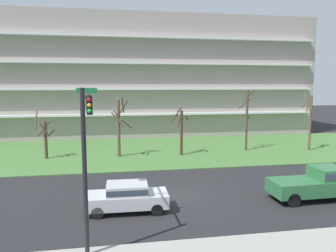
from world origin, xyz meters
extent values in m
plane|color=#232326|center=(0.00, 0.00, 0.00)|extent=(160.00, 160.00, 0.00)
cube|color=#477238|center=(0.00, 14.00, 0.04)|extent=(80.00, 16.00, 0.08)
cube|color=#9E938C|center=(0.00, 28.58, 7.95)|extent=(47.53, 13.15, 15.91)
cube|color=silver|center=(0.00, 21.55, 3.18)|extent=(45.63, 0.90, 0.24)
cube|color=silver|center=(0.00, 21.55, 6.36)|extent=(45.63, 0.90, 0.24)
cube|color=silver|center=(0.00, 21.55, 9.54)|extent=(45.63, 0.90, 0.24)
cube|color=silver|center=(0.00, 21.55, 12.73)|extent=(45.63, 0.90, 0.24)
cylinder|color=#4C3828|center=(-9.86, 11.91, 1.77)|extent=(0.29, 0.29, 3.55)
cylinder|color=#4C3828|center=(-9.36, 12.25, 2.44)|extent=(0.83, 1.11, 0.82)
cylinder|color=#4C3828|center=(-10.09, 12.45, 2.76)|extent=(1.21, 0.63, 1.46)
cylinder|color=#4C3828|center=(-9.83, 11.53, 2.80)|extent=(0.88, 0.18, 1.29)
cylinder|color=#4C3828|center=(-10.59, 11.86, 3.72)|extent=(0.24, 1.58, 1.72)
cylinder|color=brown|center=(-3.17, 11.69, 2.72)|extent=(0.30, 0.30, 5.44)
cylinder|color=brown|center=(-3.24, 11.36, 3.87)|extent=(0.80, 0.30, 1.33)
cylinder|color=brown|center=(-2.75, 12.14, 4.62)|extent=(1.07, 1.00, 1.63)
cylinder|color=brown|center=(-2.74, 11.59, 5.03)|extent=(0.35, 0.99, 1.56)
cylinder|color=brown|center=(-2.46, 11.20, 3.26)|extent=(1.13, 1.54, 1.11)
cylinder|color=brown|center=(-3.24, 11.13, 3.63)|extent=(1.24, 0.30, 1.53)
cylinder|color=#423023|center=(2.84, 11.35, 2.21)|extent=(0.29, 0.29, 4.42)
cylinder|color=#423023|center=(2.49, 11.42, 4.22)|extent=(0.28, 0.79, 0.50)
cylinder|color=#423023|center=(3.29, 11.10, 3.73)|extent=(0.63, 1.00, 0.62)
cylinder|color=#423023|center=(2.68, 11.56, 3.37)|extent=(0.59, 0.50, 1.13)
cylinder|color=#423023|center=(2.47, 11.92, 4.00)|extent=(1.30, 0.90, 1.40)
cylinder|color=#4C3828|center=(10.00, 12.43, 3.15)|extent=(0.22, 0.22, 6.31)
cylinder|color=#4C3828|center=(10.01, 13.10, 4.89)|extent=(1.41, 0.11, 1.19)
cylinder|color=#4C3828|center=(9.21, 12.37, 5.35)|extent=(0.21, 1.64, 1.01)
cylinder|color=#4C3828|center=(10.24, 12.62, 3.41)|extent=(0.51, 0.60, 0.88)
cylinder|color=#4C3828|center=(9.43, 12.54, 3.36)|extent=(0.32, 1.23, 0.88)
cylinder|color=#4C3828|center=(10.34, 12.79, 5.74)|extent=(0.85, 0.79, 1.33)
cylinder|color=brown|center=(16.56, 11.37, 2.90)|extent=(0.22, 0.22, 5.80)
cylinder|color=brown|center=(16.09, 11.53, 5.19)|extent=(0.43, 1.05, 1.67)
cylinder|color=brown|center=(16.53, 11.69, 4.89)|extent=(0.72, 0.15, 0.85)
cylinder|color=brown|center=(16.45, 12.02, 4.97)|extent=(1.37, 0.31, 1.01)
cylinder|color=brown|center=(16.23, 11.60, 4.59)|extent=(0.58, 0.77, 1.05)
cylinder|color=brown|center=(16.17, 11.23, 4.73)|extent=(0.41, 0.88, 1.27)
cube|color=#2D6B3D|center=(8.16, -2.00, 0.82)|extent=(5.44, 2.10, 0.85)
cube|color=#2D6B3D|center=(9.06, -1.98, 1.60)|extent=(1.83, 1.87, 0.70)
cube|color=#2D3847|center=(9.06, -1.98, 1.60)|extent=(1.80, 1.91, 0.38)
cylinder|color=black|center=(10.03, -1.08, 0.40)|extent=(0.80, 0.23, 0.80)
cylinder|color=black|center=(6.25, -1.14, 0.40)|extent=(0.80, 0.23, 0.80)
cylinder|color=black|center=(6.29, -2.92, 0.40)|extent=(0.80, 0.23, 0.80)
cube|color=#B7BABF|center=(-3.03, -2.00, 0.67)|extent=(4.45, 1.92, 0.70)
cube|color=#B7BABF|center=(-3.03, -2.00, 1.29)|extent=(2.24, 1.72, 0.55)
cube|color=#2D3847|center=(-3.03, -2.00, 1.29)|extent=(2.20, 1.75, 0.30)
cylinder|color=black|center=(-1.46, -1.25, 0.32)|extent=(0.65, 0.24, 0.64)
cylinder|color=black|center=(-1.51, -2.83, 0.32)|extent=(0.65, 0.24, 0.64)
cylinder|color=black|center=(-4.54, -1.17, 0.32)|extent=(0.65, 0.24, 0.64)
cylinder|color=black|center=(-4.59, -2.75, 0.32)|extent=(0.65, 0.24, 0.64)
cylinder|color=black|center=(-4.82, -6.60, 3.38)|extent=(0.18, 0.18, 6.77)
cylinder|color=black|center=(-4.82, -4.57, 6.37)|extent=(0.12, 4.06, 0.12)
cube|color=black|center=(-4.82, -2.84, 5.87)|extent=(0.28, 0.28, 0.90)
sphere|color=red|center=(-4.82, -2.99, 6.17)|extent=(0.20, 0.20, 0.20)
sphere|color=#F2A519|center=(-4.82, -2.99, 5.89)|extent=(0.20, 0.20, 0.20)
sphere|color=green|center=(-4.82, -2.99, 5.61)|extent=(0.20, 0.20, 0.20)
cube|color=#197238|center=(-4.82, -4.37, 6.62)|extent=(0.90, 0.04, 0.24)
camera|label=1|loc=(-3.72, -19.16, 6.87)|focal=34.75mm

